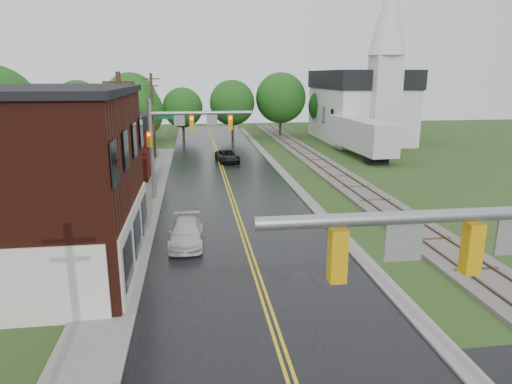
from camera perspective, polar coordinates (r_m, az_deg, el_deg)
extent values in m
cube|color=black|center=(36.91, -3.52, 0.61)|extent=(10.00, 90.00, 0.02)
cube|color=gray|center=(42.46, 3.25, 2.44)|extent=(0.80, 70.00, 0.12)
cube|color=gray|center=(32.18, -13.90, -1.88)|extent=(2.40, 50.00, 0.12)
cube|color=silver|center=(22.18, -14.74, -5.30)|extent=(0.10, 9.50, 3.00)
cube|color=tan|center=(33.31, -22.31, 3.66)|extent=(8.00, 7.00, 6.40)
cube|color=#3F0F0C|center=(41.93, -17.91, 4.67)|extent=(7.00, 6.00, 4.40)
cube|color=silver|center=(65.04, 12.73, 9.41)|extent=(10.00, 16.00, 7.00)
cube|color=black|center=(64.83, 12.96, 13.55)|extent=(10.40, 16.40, 2.40)
cube|color=silver|center=(57.49, 15.63, 10.62)|extent=(3.20, 3.20, 11.00)
cone|color=silver|center=(57.79, 16.35, 20.55)|extent=(4.40, 4.40, 9.00)
cube|color=#59544C|center=(43.54, 9.21, 2.72)|extent=(3.20, 80.00, 0.20)
cube|color=#4C3828|center=(43.31, 8.30, 2.88)|extent=(0.10, 80.00, 0.12)
cube|color=#4C3828|center=(43.73, 10.12, 2.91)|extent=(0.10, 80.00, 0.12)
cylinder|color=gray|center=(9.40, 22.14, -2.79)|extent=(7.20, 0.26, 0.26)
cube|color=orange|center=(9.98, 25.37, -6.38)|extent=(0.32, 0.30, 1.05)
cube|color=orange|center=(8.82, 10.15, -7.84)|extent=(0.32, 0.30, 1.05)
cube|color=gray|center=(9.22, 17.94, -6.01)|extent=(0.75, 0.06, 0.75)
cylinder|color=gray|center=(33.29, -12.90, 5.07)|extent=(0.28, 0.28, 7.20)
cylinder|color=gray|center=(32.86, -6.80, 9.79)|extent=(7.20, 0.26, 0.26)
cube|color=orange|center=(32.91, -8.04, 8.53)|extent=(0.32, 0.30, 1.05)
cube|color=orange|center=(33.02, -3.23, 8.67)|extent=(0.32, 0.30, 1.05)
cube|color=gray|center=(32.91, -9.57, 8.82)|extent=(0.75, 0.06, 0.75)
cube|color=gray|center=(32.92, -5.51, 8.96)|extent=(0.75, 0.06, 0.75)
cube|color=#0C5926|center=(32.91, -10.86, 9.20)|extent=(1.40, 0.04, 0.30)
sphere|color=#FF0C0C|center=(32.70, -8.06, 9.07)|extent=(0.20, 0.20, 0.20)
cylinder|color=#382616|center=(28.39, -16.25, 5.13)|extent=(0.28, 0.28, 9.00)
cube|color=#382616|center=(28.06, -16.82, 13.01)|extent=(1.80, 0.12, 0.12)
cube|color=#382616|center=(28.08, -16.71, 11.58)|extent=(1.40, 0.12, 0.12)
cylinder|color=#382616|center=(50.11, -12.74, 9.16)|extent=(0.28, 0.28, 9.00)
cube|color=#382616|center=(49.92, -13.00, 13.62)|extent=(1.80, 0.12, 0.12)
cube|color=#382616|center=(49.93, -12.95, 12.81)|extent=(1.40, 0.12, 0.12)
cylinder|color=black|center=(47.72, -21.58, 4.44)|extent=(0.36, 0.36, 2.70)
sphere|color=#1D4A15|center=(47.32, -21.95, 8.37)|extent=(6.00, 6.00, 6.00)
sphere|color=#1D4A15|center=(46.84, -21.28, 7.73)|extent=(4.20, 4.20, 4.20)
cylinder|color=black|center=(52.65, -14.78, 5.92)|extent=(0.36, 0.36, 2.88)
sphere|color=#1D4A15|center=(52.28, -15.03, 9.74)|extent=(6.40, 6.40, 6.40)
sphere|color=#1D4A15|center=(51.86, -14.38, 9.12)|extent=(4.48, 4.48, 4.48)
imported|color=black|center=(47.55, -3.59, 4.48)|extent=(2.58, 4.60, 1.22)
imported|color=silver|center=(24.70, -8.73, -5.09)|extent=(1.84, 4.34, 1.25)
cube|color=black|center=(47.98, 14.86, 3.86)|extent=(2.19, 1.29, 0.80)
cylinder|color=gray|center=(55.56, 11.63, 5.44)|extent=(0.16, 0.16, 0.80)
cube|color=silver|center=(52.22, 12.93, 7.08)|extent=(3.43, 13.30, 3.30)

